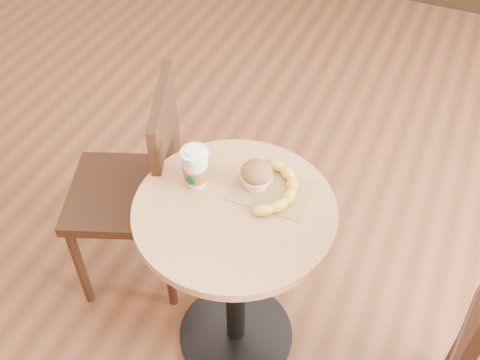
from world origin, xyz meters
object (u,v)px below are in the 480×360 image
(cafe_table, at_px, (235,258))
(banana, at_px, (278,189))
(coffee_cup, at_px, (196,168))
(chair_left, at_px, (139,185))
(muffin, at_px, (256,176))

(cafe_table, distance_m, banana, 0.31)
(coffee_cup, bearing_deg, chair_left, 155.53)
(cafe_table, xyz_separation_m, muffin, (0.03, 0.11, 0.30))
(banana, bearing_deg, chair_left, 169.61)
(cafe_table, relative_size, muffin, 7.49)
(cafe_table, relative_size, coffee_cup, 5.27)
(muffin, height_order, banana, muffin)
(chair_left, relative_size, muffin, 9.23)
(chair_left, height_order, coffee_cup, chair_left)
(cafe_table, distance_m, muffin, 0.32)
(chair_left, height_order, muffin, chair_left)
(muffin, bearing_deg, cafe_table, -103.11)
(chair_left, height_order, banana, chair_left)
(cafe_table, distance_m, chair_left, 0.49)
(coffee_cup, bearing_deg, cafe_table, -21.44)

